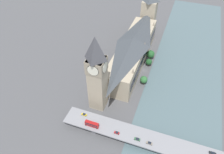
# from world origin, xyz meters

# --- Properties ---
(ground_plane) EXTENTS (600.00, 600.00, 0.00)m
(ground_plane) POSITION_xyz_m (0.00, 0.00, 0.00)
(ground_plane) COLOR #4C4C4F
(river_water) EXTENTS (67.92, 360.00, 0.30)m
(river_water) POSITION_xyz_m (-39.96, 0.00, 0.15)
(river_water) COLOR #4C6066
(river_water) RESTS_ON ground_plane
(parliament_hall) EXTENTS (24.90, 109.53, 31.09)m
(parliament_hall) POSITION_xyz_m (15.22, -8.00, 15.43)
(parliament_hall) COLOR tan
(parliament_hall) RESTS_ON ground_plane
(clock_tower) EXTENTS (13.78, 13.78, 68.56)m
(clock_tower) POSITION_xyz_m (26.29, 57.04, 36.28)
(clock_tower) COLOR tan
(clock_tower) RESTS_ON ground_plane
(victoria_tower) EXTENTS (16.79, 16.79, 51.35)m
(victoria_tower) POSITION_xyz_m (15.27, -75.16, 23.68)
(victoria_tower) COLOR tan
(victoria_tower) RESTS_ON ground_plane
(road_bridge) EXTENTS (167.84, 15.60, 5.90)m
(road_bridge) POSITION_xyz_m (-39.96, 79.11, 4.85)
(road_bridge) COLOR slate
(road_bridge) RESTS_ON ground_plane
(double_decker_bus_lead) EXTENTS (10.84, 2.50, 4.70)m
(double_decker_bus_lead) POSITION_xyz_m (20.95, 83.09, 8.49)
(double_decker_bus_lead) COLOR red
(double_decker_bus_lead) RESTS_ON road_bridge
(car_northbound_tail) EXTENTS (4.72, 1.76, 1.38)m
(car_northbound_tail) POSITION_xyz_m (-65.64, 75.51, 6.61)
(car_northbound_tail) COLOR black
(car_northbound_tail) RESTS_ON road_bridge
(car_southbound_lead) EXTENTS (4.51, 1.91, 1.29)m
(car_southbound_lead) POSITION_xyz_m (-23.25, 82.71, 6.54)
(car_southbound_lead) COLOR slate
(car_southbound_lead) RESTS_ON road_bridge
(car_southbound_mid) EXTENTS (3.99, 1.85, 1.32)m
(car_southbound_mid) POSITION_xyz_m (1.23, 82.60, 6.57)
(car_southbound_mid) COLOR maroon
(car_southbound_mid) RESTS_ON road_bridge
(car_southbound_tail) EXTENTS (4.39, 1.93, 1.33)m
(car_southbound_tail) POSITION_xyz_m (-14.37, 82.61, 6.57)
(car_southbound_tail) COLOR #2D5638
(car_southbound_tail) RESTS_ON road_bridge
(car_southbound_extra) EXTENTS (4.44, 1.81, 1.36)m
(car_southbound_extra) POSITION_xyz_m (31.00, 75.72, 6.59)
(car_southbound_extra) COLOR gold
(car_southbound_extra) RESTS_ON road_bridge
(tree_embankment_near) EXTENTS (8.27, 8.27, 10.08)m
(tree_embankment_near) POSITION_xyz_m (-1.23, -20.87, 5.94)
(tree_embankment_near) COLOR brown
(tree_embankment_near) RESTS_ON ground_plane
(tree_embankment_mid) EXTENTS (6.94, 6.94, 8.58)m
(tree_embankment_mid) POSITION_xyz_m (-3.68, 19.02, 5.10)
(tree_embankment_mid) COLOR brown
(tree_embankment_mid) RESTS_ON ground_plane
(tree_embankment_far) EXTENTS (6.44, 6.44, 8.33)m
(tree_embankment_far) POSITION_xyz_m (-2.25, -8.57, 5.09)
(tree_embankment_far) COLOR brown
(tree_embankment_far) RESTS_ON ground_plane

